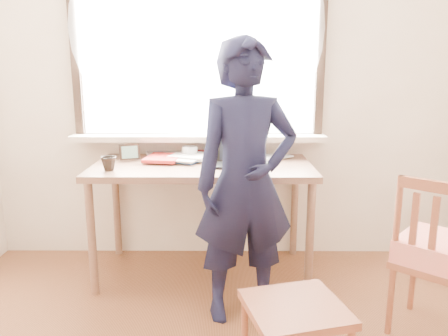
{
  "coord_description": "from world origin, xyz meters",
  "views": [
    {
      "loc": [
        0.01,
        -1.26,
        1.42
      ],
      "look_at": [
        -0.01,
        0.95,
        0.92
      ],
      "focal_mm": 35.0,
      "sensor_mm": 36.0,
      "label": 1
    }
  ],
  "objects_px": {
    "desk": "(203,176)",
    "work_chair": "(295,318)",
    "mug_white": "(190,152)",
    "mug_dark": "(109,164)",
    "side_chair": "(440,254)",
    "person": "(246,183)",
    "laptop": "(238,158)"
  },
  "relations": [
    {
      "from": "work_chair",
      "to": "desk",
      "type": "bearing_deg",
      "value": 111.57
    },
    {
      "from": "desk",
      "to": "mug_dark",
      "type": "distance_m",
      "value": 0.63
    },
    {
      "from": "desk",
      "to": "person",
      "type": "xyz_separation_m",
      "value": [
        0.27,
        -0.53,
        0.09
      ]
    },
    {
      "from": "mug_white",
      "to": "mug_dark",
      "type": "distance_m",
      "value": 0.62
    },
    {
      "from": "work_chair",
      "to": "person",
      "type": "bearing_deg",
      "value": 106.77
    },
    {
      "from": "mug_dark",
      "to": "person",
      "type": "height_order",
      "value": "person"
    },
    {
      "from": "mug_white",
      "to": "work_chair",
      "type": "distance_m",
      "value": 1.56
    },
    {
      "from": "mug_white",
      "to": "mug_dark",
      "type": "relative_size",
      "value": 1.16
    },
    {
      "from": "desk",
      "to": "side_chair",
      "type": "distance_m",
      "value": 1.51
    },
    {
      "from": "laptop",
      "to": "work_chair",
      "type": "height_order",
      "value": "laptop"
    },
    {
      "from": "side_chair",
      "to": "person",
      "type": "height_order",
      "value": "person"
    },
    {
      "from": "desk",
      "to": "work_chair",
      "type": "distance_m",
      "value": 1.31
    },
    {
      "from": "desk",
      "to": "work_chair",
      "type": "height_order",
      "value": "desk"
    },
    {
      "from": "mug_white",
      "to": "person",
      "type": "height_order",
      "value": "person"
    },
    {
      "from": "mug_dark",
      "to": "side_chair",
      "type": "relative_size",
      "value": 0.11
    },
    {
      "from": "person",
      "to": "mug_white",
      "type": "bearing_deg",
      "value": 103.71
    },
    {
      "from": "work_chair",
      "to": "person",
      "type": "relative_size",
      "value": 0.31
    },
    {
      "from": "person",
      "to": "laptop",
      "type": "bearing_deg",
      "value": 80.22
    },
    {
      "from": "mug_white",
      "to": "work_chair",
      "type": "xyz_separation_m",
      "value": [
        0.57,
        -1.37,
        -0.48
      ]
    },
    {
      "from": "desk",
      "to": "mug_white",
      "type": "height_order",
      "value": "mug_white"
    },
    {
      "from": "laptop",
      "to": "person",
      "type": "height_order",
      "value": "person"
    },
    {
      "from": "mug_dark",
      "to": "person",
      "type": "bearing_deg",
      "value": -21.33
    },
    {
      "from": "mug_white",
      "to": "person",
      "type": "bearing_deg",
      "value": -63.04
    },
    {
      "from": "mug_white",
      "to": "side_chair",
      "type": "bearing_deg",
      "value": -34.09
    },
    {
      "from": "laptop",
      "to": "mug_dark",
      "type": "relative_size",
      "value": 3.52
    },
    {
      "from": "work_chair",
      "to": "side_chair",
      "type": "height_order",
      "value": "side_chair"
    },
    {
      "from": "work_chair",
      "to": "person",
      "type": "xyz_separation_m",
      "value": [
        -0.19,
        0.64,
        0.44
      ]
    },
    {
      "from": "laptop",
      "to": "mug_white",
      "type": "bearing_deg",
      "value": 145.34
    },
    {
      "from": "mug_white",
      "to": "mug_dark",
      "type": "xyz_separation_m",
      "value": [
        -0.48,
        -0.4,
        0.0
      ]
    },
    {
      "from": "side_chair",
      "to": "person",
      "type": "relative_size",
      "value": 0.56
    },
    {
      "from": "laptop",
      "to": "person",
      "type": "distance_m",
      "value": 0.5
    },
    {
      "from": "mug_white",
      "to": "work_chair",
      "type": "bearing_deg",
      "value": -67.61
    }
  ]
}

